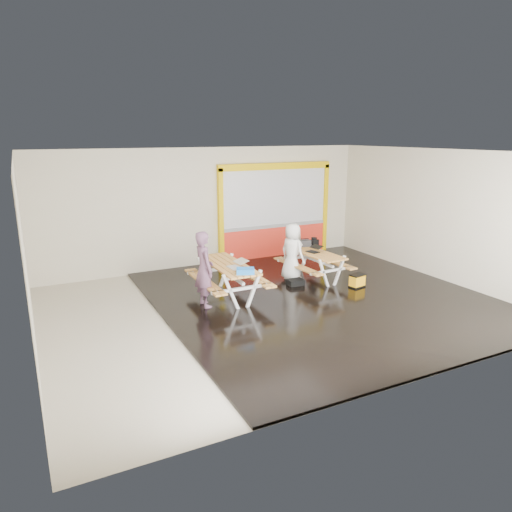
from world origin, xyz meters
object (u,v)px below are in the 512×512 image
backpack (314,245)px  person_right (292,252)px  picnic_table_right (314,259)px  person_left (204,269)px  toolbox (303,243)px  fluke_bag (357,281)px  laptop_right (314,250)px  blue_pouch (245,271)px  picnic_table_left (228,272)px  laptop_left (237,265)px  dark_case (295,282)px

backpack → person_right: bearing=-147.2°
picnic_table_right → person_left: size_ratio=1.17×
person_right → toolbox: 0.88m
picnic_table_right → fluke_bag: (0.59, -1.13, -0.39)m
person_left → fluke_bag: 4.06m
person_left → laptop_right: bearing=-79.4°
laptop_right → blue_pouch: size_ratio=1.13×
person_right → blue_pouch: person_right is taller
person_right → laptop_right: bearing=-118.5°
picnic_table_left → blue_pouch: 0.93m
laptop_left → toolbox: laptop_left is taller
blue_pouch → picnic_table_right: bearing=24.7°
person_right → toolbox: bearing=-68.5°
toolbox → backpack: bearing=24.2°
blue_pouch → fluke_bag: blue_pouch is taller
picnic_table_right → picnic_table_left: bearing=-173.2°
person_left → toolbox: person_left is taller
laptop_left → picnic_table_left: bearing=99.6°
person_right → blue_pouch: 2.43m
toolbox → blue_pouch: bearing=-145.1°
picnic_table_right → laptop_right: bearing=85.5°
picnic_table_left → person_left: (-0.72, -0.31, 0.25)m
fluke_bag → blue_pouch: bearing=-178.6°
laptop_right → backpack: 1.08m
laptop_left → dark_case: 2.07m
laptop_left → laptop_right: bearing=15.4°
person_right → dark_case: size_ratio=3.86×
fluke_bag → person_right: bearing=133.1°
picnic_table_left → picnic_table_right: bearing=6.8°
toolbox → dark_case: toolbox is taller
picnic_table_left → person_right: bearing=12.7°
laptop_right → picnic_table_left: bearing=-172.8°
laptop_right → toolbox: 0.67m
picnic_table_right → person_right: size_ratio=1.34×
laptop_left → person_left: bearing=174.8°
backpack → dark_case: backpack is taller
person_right → picnic_table_right: bearing=-120.1°
picnic_table_left → person_right: 2.12m
laptop_left → fluke_bag: 3.30m
backpack → picnic_table_right: bearing=-122.9°
laptop_left → blue_pouch: laptop_left is taller
person_left → blue_pouch: person_left is taller
laptop_left → laptop_right: 2.70m
laptop_right → fluke_bag: laptop_right is taller
picnic_table_right → dark_case: bearing=-159.7°
person_left → blue_pouch: bearing=-127.6°
person_right → fluke_bag: bearing=-153.6°
picnic_table_left → picnic_table_right: (2.67, 0.32, -0.06)m
person_right → blue_pouch: bearing=107.1°
person_right → fluke_bag: person_right is taller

